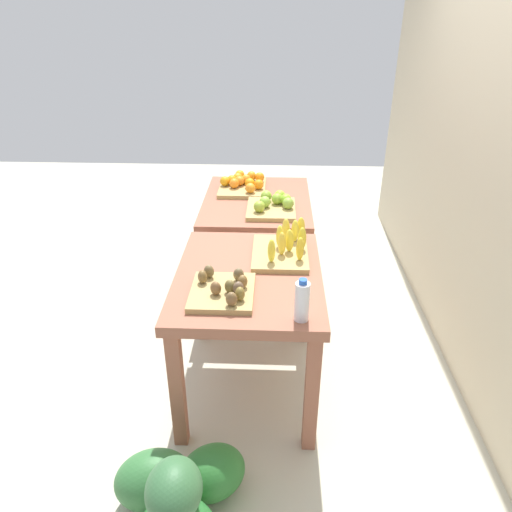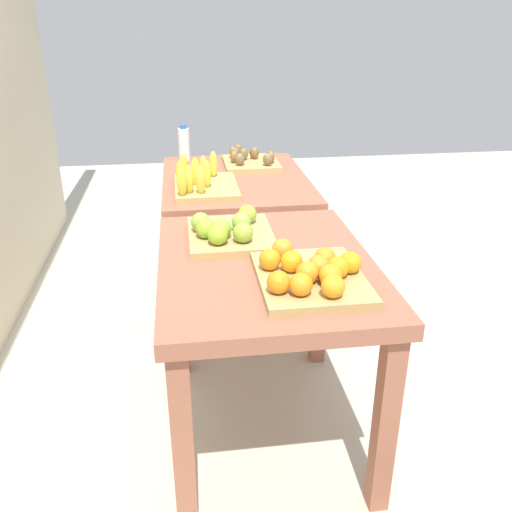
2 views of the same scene
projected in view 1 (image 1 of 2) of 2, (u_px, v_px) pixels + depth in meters
The scene contains 11 objects.
ground_plane at pixel (254, 329), 3.50m from camera, with size 8.00×8.00×0.00m, color beige.
back_wall at pixel (489, 122), 2.75m from camera, with size 4.40×0.12×3.00m, color beige.
display_table_left at pixel (257, 214), 3.68m from camera, with size 1.04×0.80×0.79m.
display_table_right at pixel (249, 291), 2.69m from camera, with size 1.04×0.80×0.79m.
orange_bin at pixel (243, 184), 3.80m from camera, with size 0.44×0.36×0.11m.
apple_bin at pixel (273, 205), 3.42m from camera, with size 0.40×0.34×0.11m.
banana_crate at pixel (284, 247), 2.81m from camera, with size 0.44×0.32×0.17m.
kiwi_bin at pixel (224, 290), 2.42m from camera, with size 0.36×0.32×0.10m.
water_bottle at pixel (302, 301), 2.21m from camera, with size 0.07×0.07×0.22m.
watermelon_pile at pixel (179, 491), 2.15m from camera, with size 0.61×0.68×0.49m.
wicker_basket at pixel (225, 232), 4.74m from camera, with size 0.30×0.30×0.19m.
Camera 1 is at (2.85, 0.14, 2.10)m, focal length 33.83 mm.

